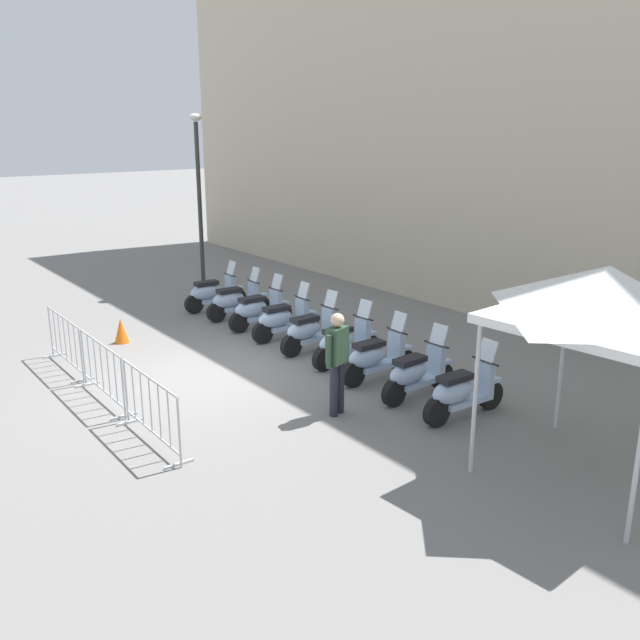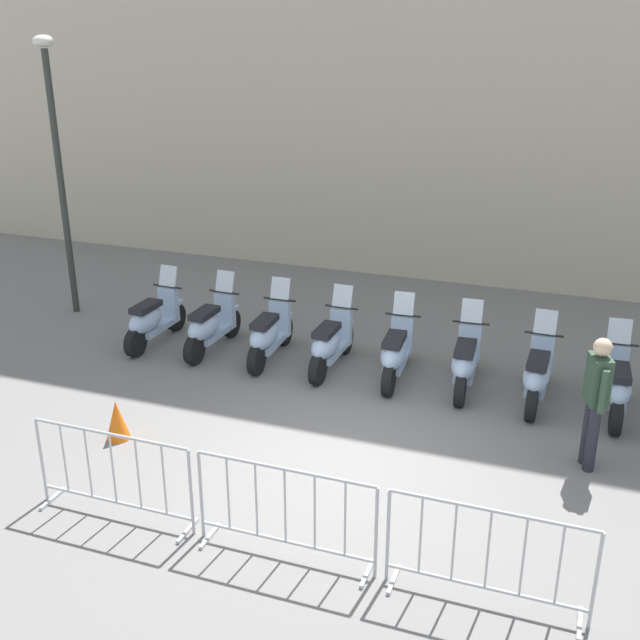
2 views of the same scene
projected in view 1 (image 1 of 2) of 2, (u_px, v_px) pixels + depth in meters
ground_plane at (203, 377)px, 12.75m from camera, size 120.00×120.00×0.00m
building_facade at (516, 69)px, 16.17m from camera, size 28.10×4.20×11.87m
motorcycle_0 at (213, 293)px, 17.32m from camera, size 0.57×1.73×1.24m
motorcycle_1 at (236, 301)px, 16.55m from camera, size 0.58×1.73×1.24m
motorcycle_2 at (258, 310)px, 15.73m from camera, size 0.56×1.72×1.24m
motorcycle_3 at (283, 320)px, 14.92m from camera, size 0.56×1.73×1.24m
motorcycle_4 at (311, 331)px, 14.10m from camera, size 0.56×1.72×1.24m
motorcycle_5 at (344, 343)px, 13.31m from camera, size 0.56×1.72×1.24m
motorcycle_6 at (376, 358)px, 12.45m from camera, size 0.56×1.73×1.24m
motorcycle_7 at (416, 374)px, 11.63m from camera, size 0.56×1.72×1.24m
motorcycle_8 at (462, 392)px, 10.82m from camera, size 0.58×1.73×1.24m
barrier_segment_0 at (65, 343)px, 13.07m from camera, size 1.95×0.56×1.07m
barrier_segment_1 at (102, 372)px, 11.50m from camera, size 1.95×0.56×1.07m
barrier_segment_2 at (151, 411)px, 9.94m from camera, size 1.95×0.56×1.07m
street_lamp at (199, 184)px, 18.85m from camera, size 0.36×0.36×4.95m
officer_near_row_end at (337, 358)px, 10.83m from camera, size 0.30×0.54×1.73m
canopy_tent at (606, 296)px, 8.44m from camera, size 2.42×2.42×2.91m
traffic_cone at (121, 331)px, 14.73m from camera, size 0.32×0.32×0.55m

